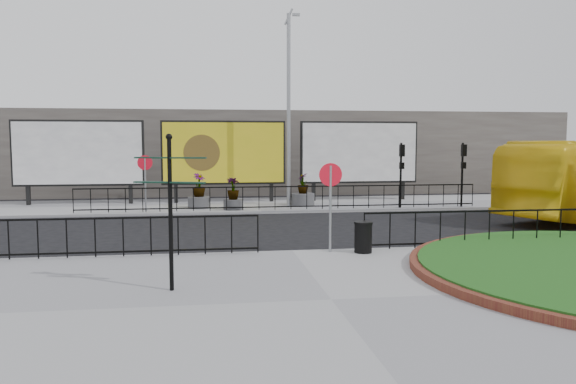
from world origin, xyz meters
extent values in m
plane|color=black|center=(0.00, 0.00, 0.00)|extent=(90.00, 90.00, 0.00)
cube|color=gray|center=(0.00, -5.00, 0.06)|extent=(30.00, 10.00, 0.12)
cube|color=gray|center=(0.00, 12.00, 0.06)|extent=(44.00, 6.00, 0.12)
cylinder|color=gray|center=(-5.00, 9.40, 1.32)|extent=(0.07, 0.07, 2.40)
cylinder|color=red|center=(-5.00, 9.40, 2.27)|extent=(0.64, 0.03, 0.64)
cylinder|color=white|center=(-5.00, 9.42, 2.27)|extent=(0.50, 0.03, 0.50)
cylinder|color=gray|center=(1.00, -0.40, 1.32)|extent=(0.07, 0.07, 2.40)
cylinder|color=red|center=(1.00, -0.40, 2.27)|extent=(0.64, 0.03, 0.64)
cylinder|color=white|center=(1.00, -0.38, 2.27)|extent=(0.50, 0.03, 0.50)
cube|color=black|center=(-10.90, 13.00, 0.62)|extent=(0.18, 0.18, 1.00)
cube|color=black|center=(-6.10, 13.00, 0.62)|extent=(0.18, 0.18, 1.00)
cube|color=black|center=(-8.50, 13.00, 2.62)|extent=(6.20, 0.25, 3.20)
cube|color=white|center=(-8.50, 12.84, 2.62)|extent=(6.00, 0.06, 3.00)
cube|color=black|center=(-3.90, 13.00, 0.62)|extent=(0.18, 0.18, 1.00)
cube|color=black|center=(0.90, 13.00, 0.62)|extent=(0.18, 0.18, 1.00)
cube|color=black|center=(-1.50, 13.00, 2.62)|extent=(6.20, 0.25, 3.20)
cube|color=yellow|center=(-1.50, 12.84, 2.62)|extent=(6.00, 0.06, 3.00)
cube|color=black|center=(3.10, 13.00, 0.62)|extent=(0.18, 0.18, 1.00)
cube|color=black|center=(7.90, 13.00, 0.62)|extent=(0.18, 0.18, 1.00)
cube|color=black|center=(5.50, 13.00, 2.62)|extent=(6.20, 0.25, 3.20)
cube|color=white|center=(5.50, 12.84, 2.62)|extent=(6.00, 0.06, 3.00)
cylinder|color=gray|center=(1.50, 11.00, 4.62)|extent=(0.18, 0.18, 9.00)
cylinder|color=gray|center=(1.50, 11.00, 8.97)|extent=(0.43, 0.10, 0.77)
cube|color=gray|center=(1.85, 11.00, 9.07)|extent=(0.35, 0.15, 0.12)
cylinder|color=black|center=(6.50, 9.40, 1.62)|extent=(0.10, 0.10, 3.00)
cube|color=black|center=(6.50, 9.28, 2.77)|extent=(0.22, 0.18, 0.55)
cube|color=black|center=(6.50, 9.28, 2.07)|extent=(0.20, 0.16, 0.30)
cylinder|color=black|center=(9.50, 9.40, 1.62)|extent=(0.10, 0.10, 3.00)
cube|color=black|center=(9.50, 9.28, 2.77)|extent=(0.22, 0.18, 0.55)
cube|color=black|center=(9.50, 9.28, 2.07)|extent=(0.20, 0.16, 0.30)
cube|color=#68615B|center=(0.00, 22.00, 2.50)|extent=(40.00, 10.00, 5.00)
cylinder|color=black|center=(-3.11, -3.86, 1.67)|extent=(0.09, 0.09, 3.10)
sphere|color=black|center=(-3.11, -3.86, 3.27)|extent=(0.14, 0.14, 0.14)
cube|color=black|center=(-3.47, -3.72, 2.85)|extent=(0.73, 0.39, 0.03)
cube|color=black|center=(-2.73, -3.94, 2.85)|extent=(0.74, 0.29, 0.03)
cube|color=black|center=(-3.48, -3.75, 2.35)|extent=(0.74, 0.33, 0.03)
cube|color=black|center=(-2.74, -4.00, 2.35)|extent=(0.73, 0.39, 0.03)
cylinder|color=black|center=(1.89, -0.60, 0.52)|extent=(0.48, 0.48, 0.81)
cylinder|color=black|center=(1.89, -0.60, 0.95)|extent=(0.52, 0.52, 0.05)
cylinder|color=#4C4C4F|center=(-2.73, 10.57, 0.39)|extent=(1.02, 1.02, 0.53)
imported|color=#184412|center=(-2.73, 10.57, 1.19)|extent=(0.85, 0.85, 1.08)
cylinder|color=#4C4C4F|center=(-1.20, 9.77, 0.35)|extent=(0.88, 0.88, 0.46)
imported|color=#184412|center=(-1.20, 9.77, 1.08)|extent=(0.70, 0.70, 1.00)
cylinder|color=#4C4C4F|center=(2.20, 11.00, 0.41)|extent=(1.10, 1.10, 0.57)
imported|color=#184412|center=(2.20, 11.00, 1.18)|extent=(0.75, 0.75, 0.97)
camera|label=1|loc=(-2.36, -15.42, 3.18)|focal=35.00mm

